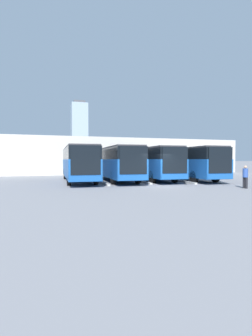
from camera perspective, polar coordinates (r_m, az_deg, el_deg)
ground_plane at (r=20.41m, az=7.20°, el=-3.95°), size 600.00×600.00×0.00m
bus_0 at (r=27.49m, az=12.78°, el=1.24°), size 2.91×11.92×3.21m
curb_divider_0 at (r=25.16m, az=11.25°, el=-2.71°), size 0.50×6.50×0.15m
bus_1 at (r=26.76m, az=5.08°, el=1.27°), size 2.91×11.92×3.21m
curb_divider_1 at (r=24.55m, az=2.79°, el=-2.79°), size 0.50×6.50×0.15m
bus_2 at (r=25.45m, az=-2.25°, el=1.25°), size 2.91×11.92×3.21m
curb_divider_2 at (r=23.40m, az=-5.34°, el=-3.03°), size 0.50×6.50×0.15m
bus_3 at (r=24.84m, az=-10.30°, el=1.20°), size 2.91×11.92×3.21m
pedestrian at (r=20.52m, az=24.53°, el=-1.61°), size 0.41×0.41×1.64m
station_building at (r=41.42m, az=-5.72°, el=2.60°), size 42.17×13.98×5.17m
office_tower at (r=262.77m, az=-10.15°, el=7.68°), size 15.53×15.53×59.17m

